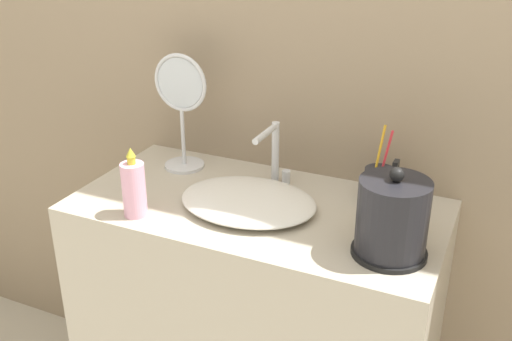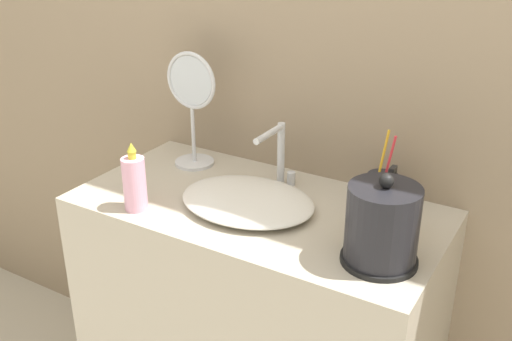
# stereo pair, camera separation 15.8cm
# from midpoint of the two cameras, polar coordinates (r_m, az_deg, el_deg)

# --- Properties ---
(wall_back) EXTENTS (6.00, 0.04, 2.60)m
(wall_back) POSITION_cam_midpoint_polar(r_m,az_deg,el_deg) (1.72, 7.64, 12.42)
(wall_back) COLOR gray
(wall_back) RESTS_ON ground_plane
(vanity_counter) EXTENTS (1.00, 0.51, 0.90)m
(vanity_counter) POSITION_cam_midpoint_polar(r_m,az_deg,el_deg) (1.87, 2.63, -15.60)
(vanity_counter) COLOR #B7AD99
(vanity_counter) RESTS_ON ground_plane
(sink_basin) EXTENTS (0.37, 0.29, 0.04)m
(sink_basin) POSITION_cam_midpoint_polar(r_m,az_deg,el_deg) (1.60, 2.00, -2.94)
(sink_basin) COLOR silver
(sink_basin) RESTS_ON vanity_counter
(faucet) EXTENTS (0.06, 0.15, 0.18)m
(faucet) POSITION_cam_midpoint_polar(r_m,az_deg,el_deg) (1.69, 4.90, 1.75)
(faucet) COLOR silver
(faucet) RESTS_ON vanity_counter
(electric_kettle) EXTENTS (0.18, 0.18, 0.22)m
(electric_kettle) POSITION_cam_midpoint_polar(r_m,az_deg,el_deg) (1.38, 15.15, -5.37)
(electric_kettle) COLOR black
(electric_kettle) RESTS_ON vanity_counter
(toothbrush_cup) EXTENTS (0.08, 0.08, 0.21)m
(toothbrush_cup) POSITION_cam_midpoint_polar(r_m,az_deg,el_deg) (1.64, 14.61, -1.89)
(toothbrush_cup) COLOR #232328
(toothbrush_cup) RESTS_ON vanity_counter
(lotion_bottle) EXTENTS (0.05, 0.05, 0.18)m
(lotion_bottle) POSITION_cam_midpoint_polar(r_m,az_deg,el_deg) (1.51, 15.64, -3.27)
(lotion_bottle) COLOR gold
(lotion_bottle) RESTS_ON vanity_counter
(shampoo_bottle) EXTENTS (0.06, 0.06, 0.19)m
(shampoo_bottle) POSITION_cam_midpoint_polar(r_m,az_deg,el_deg) (1.58, -8.73, -1.22)
(shampoo_bottle) COLOR #EAA8C6
(shampoo_bottle) RESTS_ON vanity_counter
(vanity_mirror) EXTENTS (0.17, 0.12, 0.35)m
(vanity_mirror) POSITION_cam_midpoint_polar(r_m,az_deg,el_deg) (1.80, -3.63, 6.39)
(vanity_mirror) COLOR silver
(vanity_mirror) RESTS_ON vanity_counter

